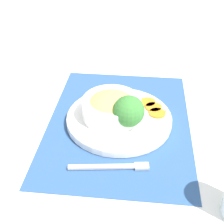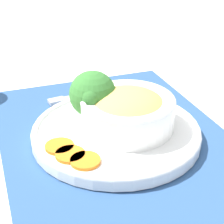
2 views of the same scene
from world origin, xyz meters
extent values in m
plane|color=white|center=(0.00, 0.00, 0.00)|extent=(4.00, 4.00, 0.00)
cube|color=#2D5184|center=(0.00, 0.00, 0.00)|extent=(0.51, 0.38, 0.00)
cylinder|color=white|center=(0.00, 0.00, 0.01)|extent=(0.28, 0.28, 0.02)
torus|color=white|center=(0.00, 0.00, 0.02)|extent=(0.28, 0.28, 0.01)
cylinder|color=white|center=(0.00, -0.02, 0.05)|extent=(0.15, 0.15, 0.05)
torus|color=white|center=(0.00, -0.02, 0.07)|extent=(0.16, 0.16, 0.01)
ellipsoid|color=#E0B75B|center=(0.00, -0.02, 0.06)|extent=(0.13, 0.13, 0.06)
cylinder|color=#84AD5B|center=(0.04, 0.03, 0.03)|extent=(0.02, 0.02, 0.02)
sphere|color=#387A33|center=(0.04, 0.03, 0.07)|extent=(0.08, 0.08, 0.08)
sphere|color=#387A33|center=(0.02, 0.04, 0.08)|extent=(0.04, 0.04, 0.04)
sphere|color=#387A33|center=(0.06, 0.02, 0.07)|extent=(0.03, 0.03, 0.03)
cylinder|color=orange|center=(-0.02, 0.10, 0.02)|extent=(0.04, 0.04, 0.01)
cylinder|color=orange|center=(-0.05, 0.09, 0.02)|extent=(0.04, 0.04, 0.01)
cylinder|color=orange|center=(-0.07, 0.07, 0.02)|extent=(0.04, 0.04, 0.01)
cube|color=#B7B7BC|center=(0.17, -0.01, 0.01)|extent=(0.03, 0.18, 0.01)
cube|color=#B7B7BC|center=(0.16, 0.06, 0.01)|extent=(0.02, 0.03, 0.01)
camera|label=1|loc=(0.66, 0.05, 0.52)|focal=50.00mm
camera|label=2|loc=(-0.50, 0.19, 0.34)|focal=60.00mm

